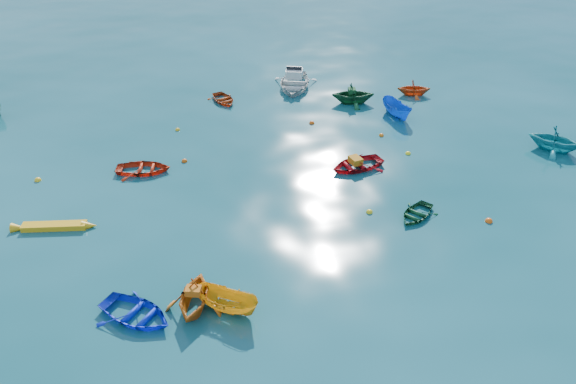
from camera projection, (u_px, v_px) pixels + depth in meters
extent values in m
plane|color=#093F48|center=(317.00, 258.00, 25.02)|extent=(160.00, 160.00, 0.00)
imported|color=#112AD5|center=(137.00, 318.00, 21.93)|extent=(3.83, 3.77, 0.65)
imported|color=#C65F12|center=(195.00, 308.00, 22.39)|extent=(3.12, 3.35, 1.43)
imported|color=orange|center=(228.00, 310.00, 22.30)|extent=(2.80, 2.52, 1.06)
imported|color=#104524|center=(416.00, 216.00, 27.75)|extent=(2.91, 2.78, 0.49)
imported|color=teal|center=(553.00, 150.00, 33.56)|extent=(4.02, 4.03, 1.61)
imported|color=red|center=(144.00, 172.00, 31.40)|extent=(3.41, 2.76, 0.63)
imported|color=#104825|center=(352.00, 103.00, 39.40)|extent=(3.43, 3.12, 1.55)
imported|color=#AC0E17|center=(356.00, 168.00, 31.77)|extent=(3.54, 2.84, 0.66)
imported|color=blue|center=(396.00, 116.00, 37.58)|extent=(1.49, 3.11, 1.16)
imported|color=#A1340D|center=(224.00, 102.00, 39.62)|extent=(2.39, 2.93, 0.53)
imported|color=#C54412|center=(413.00, 95.00, 40.61)|extent=(2.83, 2.61, 1.24)
imported|color=silver|center=(294.00, 88.00, 41.78)|extent=(4.69, 5.46, 1.55)
cube|color=#D06815|center=(193.00, 291.00, 21.97)|extent=(0.71, 0.62, 0.29)
cube|color=#10421D|center=(352.00, 91.00, 38.89)|extent=(0.62, 0.74, 0.31)
cube|color=#C57714|center=(355.00, 160.00, 31.46)|extent=(0.71, 0.85, 0.37)
sphere|color=#F0550D|center=(489.00, 221.00, 27.37)|extent=(0.37, 0.37, 0.37)
sphere|color=yellow|center=(38.00, 181.00, 30.60)|extent=(0.36, 0.36, 0.36)
sphere|color=#D2500B|center=(185.00, 162.00, 32.37)|extent=(0.34, 0.34, 0.34)
sphere|color=yellow|center=(369.00, 212.00, 28.02)|extent=(0.33, 0.33, 0.33)
sphere|color=orange|center=(381.00, 136.00, 35.14)|extent=(0.31, 0.31, 0.31)
sphere|color=gold|center=(178.00, 130.00, 35.81)|extent=(0.30, 0.30, 0.30)
sphere|color=#DA4D0B|center=(312.00, 124.00, 36.62)|extent=(0.35, 0.35, 0.35)
sphere|color=yellow|center=(408.00, 154.00, 33.15)|extent=(0.32, 0.32, 0.32)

